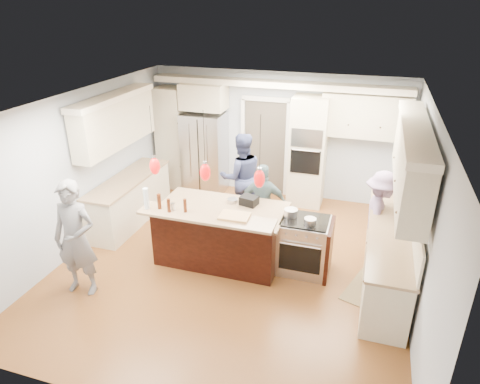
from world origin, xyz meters
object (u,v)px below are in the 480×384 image
(island_range, at_px, (305,245))
(person_bar_end, at_px, (76,239))
(person_far_left, at_px, (241,177))
(kitchen_island, at_px, (221,233))
(refrigerator, at_px, (205,153))

(island_range, relative_size, person_bar_end, 0.51)
(island_range, height_order, person_bar_end, person_bar_end)
(person_far_left, bearing_deg, island_range, 108.00)
(kitchen_island, bearing_deg, island_range, 3.08)
(island_range, bearing_deg, refrigerator, 137.41)
(island_range, relative_size, person_far_left, 0.52)
(refrigerator, xyz_separation_m, person_bar_end, (-0.40, -4.03, -0.00))
(person_bar_end, distance_m, person_far_left, 3.38)
(kitchen_island, relative_size, person_bar_end, 1.17)
(refrigerator, height_order, person_far_left, refrigerator)
(kitchen_island, bearing_deg, refrigerator, 116.88)
(person_bar_end, bearing_deg, person_far_left, 57.11)
(island_range, bearing_deg, person_bar_end, -153.72)
(refrigerator, distance_m, kitchen_island, 2.91)
(person_bar_end, xyz_separation_m, person_far_left, (1.58, 2.99, -0.02))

